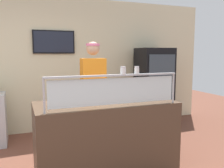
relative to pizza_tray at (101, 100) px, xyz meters
The scene contains 10 objects.
ground_plane 1.09m from the pizza_tray, 87.12° to the left, with size 12.00×12.00×0.00m, color brown.
shop_rear_unit 2.03m from the pizza_tray, 89.41° to the left, with size 6.20×0.13×2.70m.
serving_counter 0.50m from the pizza_tray, 76.83° to the right, with size 1.80×0.78×0.95m, color #4C3828.
sneeze_guard 0.50m from the pizza_tray, 86.70° to the right, with size 1.63×0.06×0.39m.
pizza_tray is the anchor object (origin of this frame).
pizza_server 0.03m from the pizza_tray, 126.29° to the right, with size 0.07×0.28×0.01m, color #ADAFB7.
parmesan_shaker 0.61m from the pizza_tray, 74.22° to the right, with size 0.07×0.07×0.09m.
pepper_flake_shaker 0.67m from the pizza_tray, 55.55° to the right, with size 0.06×0.06×0.09m.
worker_figure 0.66m from the pizza_tray, 81.72° to the left, with size 0.41×0.50×1.76m.
drink_fridge 2.34m from the pizza_tray, 41.53° to the left, with size 0.71×0.62×1.69m.
Camera 1 is at (-0.13, -2.49, 1.58)m, focal length 38.52 mm.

